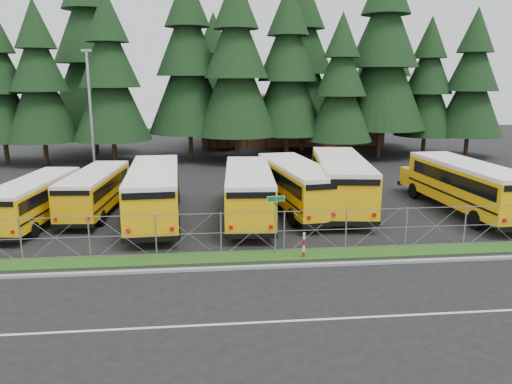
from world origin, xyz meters
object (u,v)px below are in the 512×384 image
bus_1 (97,192)px  bus_east (463,187)px  bus_0 (37,201)px  street_sign (276,212)px  bus_2 (155,194)px  bus_5 (296,187)px  bus_6 (340,183)px  striped_bollard (304,245)px  bus_4 (248,193)px  light_standard (91,113)px

bus_1 → bus_east: bus_east is taller
bus_0 → street_sign: (12.68, -6.55, 0.75)m
bus_2 → bus_5: bearing=6.0°
street_sign → bus_2: bearing=133.4°
bus_6 → striped_bollard: 9.66m
bus_0 → bus_4: 11.98m
bus_4 → bus_6: size_ratio=0.92×
bus_2 → bus_east: bearing=-3.4°
bus_1 → bus_6: (15.06, -0.40, 0.32)m
bus_east → bus_1: bearing=171.1°
bus_2 → bus_east: size_ratio=1.00×
bus_0 → striped_bollard: 15.65m
bus_1 → bus_6: size_ratio=0.80×
bus_6 → light_standard: bearing=159.7°
bus_4 → bus_5: (3.06, 1.46, 0.01)m
bus_2 → bus_5: 8.57m
bus_1 → striped_bollard: size_ratio=8.23×
bus_1 → bus_east: size_ratio=0.83×
light_standard → street_sign: bearing=-55.8°
bus_east → striped_bollard: bus_east is taller
bus_2 → light_standard: size_ratio=1.17×
bus_0 → bus_east: bus_east is taller
bus_2 → bus_4: bearing=-4.3°
bus_0 → bus_1: bearing=41.9°
bus_5 → striped_bollard: 8.52m
bus_1 → bus_0: bearing=-140.7°
bus_1 → street_sign: (9.80, -8.53, 0.74)m
bus_east → street_sign: bus_east is taller
light_standard → striped_bollard: bearing=-54.0°
bus_5 → bus_east: (10.12, -1.49, 0.06)m
bus_4 → bus_5: 3.39m
bus_1 → bus_4: 9.35m
bus_4 → bus_east: 13.18m
bus_2 → street_sign: 8.92m
bus_0 → bus_2: (6.57, -0.08, 0.27)m
bus_5 → striped_bollard: size_ratio=9.50×
bus_1 → striped_bollard: 14.33m
bus_0 → bus_2: bearing=6.7°
bus_0 → bus_east: (25.15, -0.23, 0.27)m
bus_1 → light_standard: light_standard is taller
bus_6 → street_sign: (-5.26, -8.12, 0.42)m
bus_4 → bus_6: 6.23m
light_standard → bus_5: bearing=-33.9°
bus_5 → bus_6: 2.93m
bus_east → street_sign: 13.99m
bus_2 → bus_east: bus_2 is taller
bus_1 → bus_5: 12.18m
bus_east → light_standard: (-24.18, 10.92, 3.95)m
bus_0 → bus_1: size_ratio=0.99×
bus_0 → bus_6: bus_6 is taller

